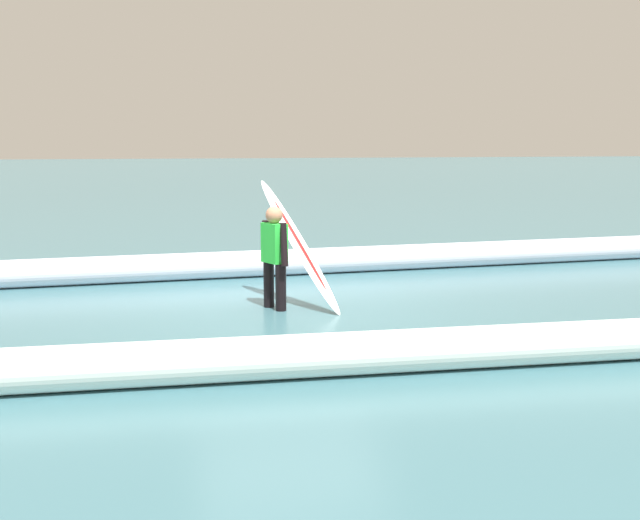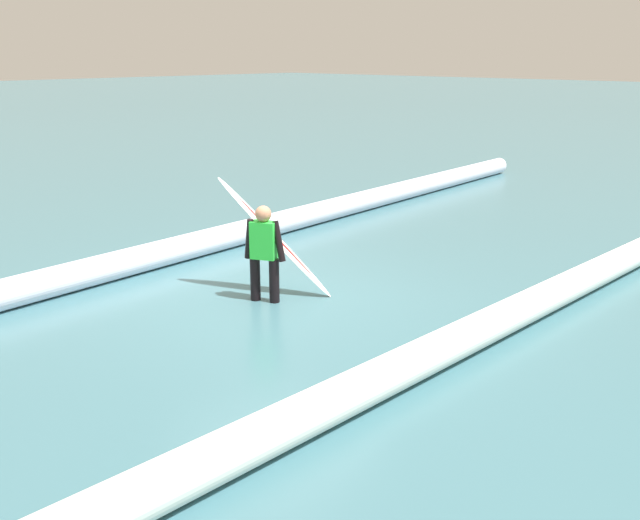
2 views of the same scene
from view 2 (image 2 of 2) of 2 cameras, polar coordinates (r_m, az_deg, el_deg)
The scene contains 5 objects.
ground_plane at distance 10.04m, azimuth -3.87°, elevation -2.85°, with size 162.77×162.77×0.00m, color #40717C.
surfer at distance 9.61m, azimuth -4.51°, elevation 0.90°, with size 0.32×0.58×1.34m.
surfboard at distance 9.94m, azimuth -3.67°, elevation 1.85°, with size 1.00×1.58×1.65m.
wave_crest_foreground at distance 11.02m, azimuth -16.87°, elevation -0.63°, with size 0.42×0.42×25.96m, color white.
wave_crest_midground at distance 7.69m, azimuth 8.68°, elevation -7.53°, with size 0.41×0.41×14.22m, color white.
Camera 2 is at (6.46, 6.94, 3.29)m, focal length 39.92 mm.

